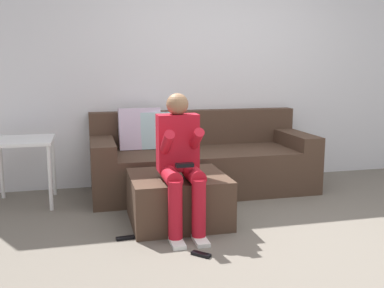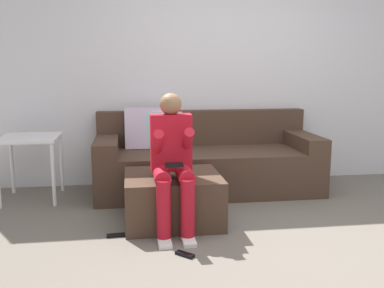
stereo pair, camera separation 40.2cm
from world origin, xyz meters
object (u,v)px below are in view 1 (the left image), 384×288
at_px(side_table, 23,149).
at_px(remote_near_ottoman, 201,254).
at_px(person_seated, 181,159).
at_px(ottoman, 178,199).
at_px(remote_by_storage_bin, 125,238).
at_px(couch_sectional, 200,162).

height_order(side_table, remote_near_ottoman, side_table).
bearing_deg(person_seated, ottoman, 84.23).
relative_size(ottoman, remote_near_ottoman, 5.61).
height_order(ottoman, remote_by_storage_bin, ottoman).
xyz_separation_m(couch_sectional, remote_by_storage_bin, (-0.93, -1.22, -0.30)).
xyz_separation_m(side_table, remote_near_ottoman, (1.36, -1.58, -0.54)).
distance_m(couch_sectional, ottoman, 1.03).
relative_size(couch_sectional, side_table, 3.64).
bearing_deg(person_seated, couch_sectional, 67.61).
bearing_deg(remote_by_storage_bin, ottoman, 25.75).
height_order(person_seated, side_table, person_seated).
bearing_deg(remote_near_ottoman, remote_by_storage_bin, -176.17).
bearing_deg(remote_by_storage_bin, side_table, 121.79).
xyz_separation_m(ottoman, remote_near_ottoman, (0.01, -0.73, -0.20)).
bearing_deg(couch_sectional, side_table, -177.60).
height_order(couch_sectional, remote_near_ottoman, couch_sectional).
xyz_separation_m(ottoman, remote_by_storage_bin, (-0.48, -0.29, -0.20)).
xyz_separation_m(person_seated, remote_near_ottoman, (0.03, -0.52, -0.59)).
bearing_deg(side_table, remote_near_ottoman, -49.29).
bearing_deg(ottoman, remote_near_ottoman, -89.04).
xyz_separation_m(couch_sectional, person_seated, (-0.47, -1.13, 0.29)).
distance_m(couch_sectional, remote_near_ottoman, 1.73).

